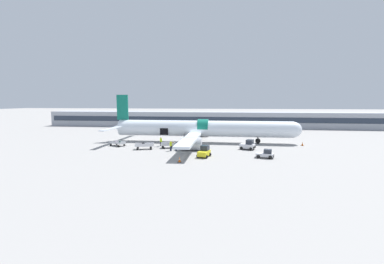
# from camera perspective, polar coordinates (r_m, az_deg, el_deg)

# --- Properties ---
(ground_plane) EXTENTS (500.00, 500.00, 0.00)m
(ground_plane) POSITION_cam_1_polar(r_m,az_deg,el_deg) (51.51, 0.68, -2.76)
(ground_plane) COLOR gray
(terminal_strip) EXTENTS (109.26, 9.81, 5.08)m
(terminal_strip) POSITION_cam_1_polar(r_m,az_deg,el_deg) (87.39, 3.62, 2.85)
(terminal_strip) COLOR #9EA3AD
(terminal_strip) RESTS_ON ground_plane
(airplane) EXTENTS (39.83, 36.47, 10.00)m
(airplane) POSITION_cam_1_polar(r_m,az_deg,el_deg) (53.77, 1.91, 0.64)
(airplane) COLOR silver
(airplane) RESTS_ON ground_plane
(baggage_tug_lead) EXTENTS (2.95, 2.58, 1.79)m
(baggage_tug_lead) POSITION_cam_1_polar(r_m,az_deg,el_deg) (47.10, 12.34, -2.90)
(baggage_tug_lead) COLOR silver
(baggage_tug_lead) RESTS_ON ground_plane
(baggage_tug_mid) EXTENTS (2.86, 2.08, 1.35)m
(baggage_tug_mid) POSITION_cam_1_polar(r_m,az_deg,el_deg) (40.74, 15.99, -4.77)
(baggage_tug_mid) COLOR silver
(baggage_tug_mid) RESTS_ON ground_plane
(baggage_tug_rear) EXTENTS (2.25, 2.93, 1.75)m
(baggage_tug_rear) POSITION_cam_1_polar(r_m,az_deg,el_deg) (39.99, 2.74, -4.50)
(baggage_tug_rear) COLOR yellow
(baggage_tug_rear) RESTS_ON ground_plane
(baggage_cart_loading) EXTENTS (3.47, 2.40, 1.07)m
(baggage_cart_loading) POSITION_cam_1_polar(r_m,az_deg,el_deg) (47.68, -5.23, -2.95)
(baggage_cart_loading) COLOR #B7BABF
(baggage_cart_loading) RESTS_ON ground_plane
(baggage_cart_queued) EXTENTS (4.26, 2.35, 1.19)m
(baggage_cart_queued) POSITION_cam_1_polar(r_m,az_deg,el_deg) (47.06, -10.46, -3.08)
(baggage_cart_queued) COLOR silver
(baggage_cart_queued) RESTS_ON ground_plane
(baggage_cart_empty) EXTENTS (3.97, 2.70, 1.05)m
(baggage_cart_empty) POSITION_cam_1_polar(r_m,az_deg,el_deg) (51.63, -16.17, -2.49)
(baggage_cart_empty) COLOR #B7BABF
(baggage_cart_empty) RESTS_ON ground_plane
(ground_crew_loader_a) EXTENTS (0.58, 0.48, 1.68)m
(ground_crew_loader_a) POSITION_cam_1_polar(r_m,az_deg,el_deg) (48.42, -0.43, -2.32)
(ground_crew_loader_a) COLOR #1E2338
(ground_crew_loader_a) RESTS_ON ground_plane
(ground_crew_loader_b) EXTENTS (0.42, 0.55, 1.59)m
(ground_crew_loader_b) POSITION_cam_1_polar(r_m,az_deg,el_deg) (49.56, -0.51, -2.17)
(ground_crew_loader_b) COLOR #1E2338
(ground_crew_loader_b) RESTS_ON ground_plane
(ground_crew_driver) EXTENTS (0.54, 0.54, 1.70)m
(ground_crew_driver) POSITION_cam_1_polar(r_m,az_deg,el_deg) (49.98, -6.92, -2.07)
(ground_crew_driver) COLOR black
(ground_crew_driver) RESTS_ON ground_plane
(ground_crew_supervisor) EXTENTS (0.42, 0.63, 1.84)m
(ground_crew_supervisor) POSITION_cam_1_polar(r_m,az_deg,el_deg) (44.72, -4.74, -3.00)
(ground_crew_supervisor) COLOR #1E2338
(ground_crew_supervisor) RESTS_ON ground_plane
(ground_crew_helper) EXTENTS (0.58, 0.58, 1.82)m
(ground_crew_helper) POSITION_cam_1_polar(r_m,az_deg,el_deg) (49.88, -1.47, -1.96)
(ground_crew_helper) COLOR #1E2338
(ground_crew_helper) RESTS_ON ground_plane
(suitcase_on_tarmac_upright) EXTENTS (0.43, 0.31, 0.75)m
(suitcase_on_tarmac_upright) POSITION_cam_1_polar(r_m,az_deg,el_deg) (45.12, -3.60, -3.74)
(suitcase_on_tarmac_upright) COLOR #1E2347
(suitcase_on_tarmac_upright) RESTS_ON ground_plane
(safety_cone_nose) EXTENTS (0.55, 0.55, 0.73)m
(safety_cone_nose) POSITION_cam_1_polar(r_m,az_deg,el_deg) (54.35, 23.34, -2.45)
(safety_cone_nose) COLOR black
(safety_cone_nose) RESTS_ON ground_plane
(safety_cone_engine_left) EXTENTS (0.56, 0.56, 0.76)m
(safety_cone_engine_left) POSITION_cam_1_polar(r_m,az_deg,el_deg) (36.61, -2.79, -6.16)
(safety_cone_engine_left) COLOR black
(safety_cone_engine_left) RESTS_ON ground_plane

